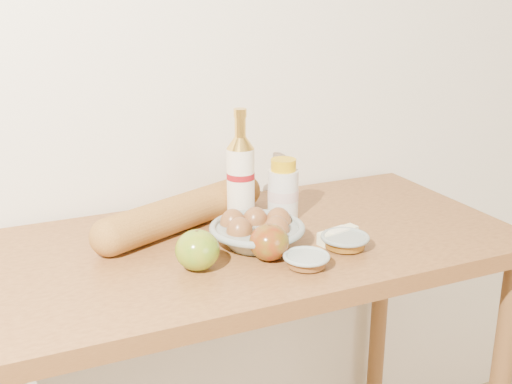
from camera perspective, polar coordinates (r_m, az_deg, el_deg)
back_wall at (r=1.64m, az=-5.31°, el=12.96°), size 3.50×0.02×2.60m
table at (r=1.49m, az=-0.48°, el=-8.58°), size 1.20×0.60×0.90m
bourbon_bottle at (r=1.51m, az=-1.38°, el=1.40°), size 0.08×0.08×0.27m
cream_bottle at (r=1.55m, az=2.43°, el=0.10°), size 0.09×0.09×0.15m
egg_bowl at (r=1.40m, az=0.08°, el=-3.53°), size 0.27×0.27×0.07m
baguette at (r=1.49m, az=-6.48°, el=-1.74°), size 0.49×0.28×0.08m
apple_yellowgreen at (r=1.28m, az=-5.24°, el=-5.16°), size 0.11×0.11×0.08m
apple_redgreen_right at (r=1.32m, az=1.18°, el=-4.49°), size 0.09×0.09×0.08m
sugar_bowl at (r=1.30m, az=4.50°, el=-6.07°), size 0.11×0.11×0.03m
syrup_bowl at (r=1.40m, az=7.91°, el=-4.35°), size 0.11×0.11×0.03m
butter_stick at (r=1.43m, az=7.28°, el=-3.85°), size 0.10×0.05×0.03m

